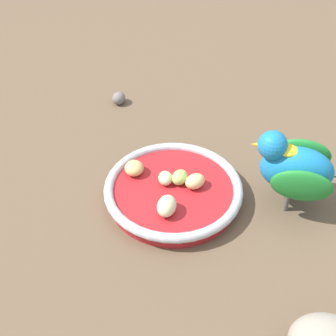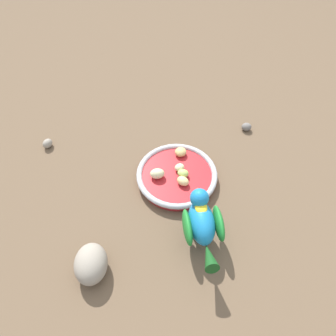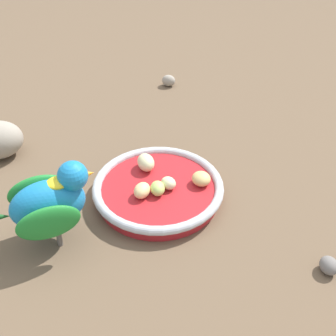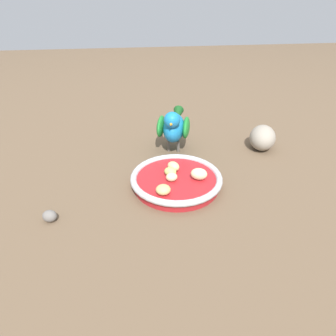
{
  "view_description": "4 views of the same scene",
  "coord_description": "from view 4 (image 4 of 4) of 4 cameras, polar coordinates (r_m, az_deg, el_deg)",
  "views": [
    {
      "loc": [
        0.55,
        -0.02,
        0.55
      ],
      "look_at": [
        -0.0,
        0.01,
        0.05
      ],
      "focal_mm": 52.08,
      "sensor_mm": 36.0,
      "label": 1
    },
    {
      "loc": [
        0.26,
        0.53,
        0.75
      ],
      "look_at": [
        0.04,
        0.01,
        0.05
      ],
      "focal_mm": 36.99,
      "sensor_mm": 36.0,
      "label": 2
    },
    {
      "loc": [
        -0.45,
        0.37,
        0.51
      ],
      "look_at": [
        0.02,
        -0.01,
        0.04
      ],
      "focal_mm": 49.61,
      "sensor_mm": 36.0,
      "label": 3
    },
    {
      "loc": [
        -0.09,
        -0.57,
        0.4
      ],
      "look_at": [
        -0.01,
        0.0,
        0.06
      ],
      "focal_mm": 32.2,
      "sensor_mm": 36.0,
      "label": 4
    }
  ],
  "objects": [
    {
      "name": "ground_plane",
      "position": [
        0.7,
        0.8,
        -4.41
      ],
      "size": [
        4.0,
        4.0,
        0.0
      ],
      "primitive_type": "plane",
      "color": "brown"
    },
    {
      "name": "feeding_bowl",
      "position": [
        0.71,
        1.58,
        -2.27
      ],
      "size": [
        0.22,
        0.22,
        0.03
      ],
      "color": "#AD1E23",
      "rests_on": "ground_plane"
    },
    {
      "name": "apple_piece_0",
      "position": [
        0.69,
        1.11,
        -1.69
      ],
      "size": [
        0.03,
        0.02,
        0.02
      ],
      "primitive_type": "ellipsoid",
      "rotation": [
        0.0,
        0.0,
        3.2
      ],
      "color": "beige",
      "rests_on": "feeding_bowl"
    },
    {
      "name": "apple_piece_1",
      "position": [
        0.7,
        5.88,
        -1.13
      ],
      "size": [
        0.04,
        0.04,
        0.03
      ],
      "primitive_type": "ellipsoid",
      "rotation": [
        0.0,
        0.0,
        2.82
      ],
      "color": "beige",
      "rests_on": "feeding_bowl"
    },
    {
      "name": "apple_piece_2",
      "position": [
        0.73,
        1.04,
        0.32
      ],
      "size": [
        0.04,
        0.04,
        0.02
      ],
      "primitive_type": "ellipsoid",
      "rotation": [
        0.0,
        0.0,
        5.26
      ],
      "color": "#E5C67F",
      "rests_on": "feeding_bowl"
    },
    {
      "name": "apple_piece_3",
      "position": [
        0.65,
        -0.91,
        -4.12
      ],
      "size": [
        0.04,
        0.04,
        0.02
      ],
      "primitive_type": "ellipsoid",
      "rotation": [
        0.0,
        0.0,
        6.12
      ],
      "color": "tan",
      "rests_on": "feeding_bowl"
    },
    {
      "name": "apple_piece_4",
      "position": [
        0.71,
        0.1,
        -0.74
      ],
      "size": [
        0.04,
        0.04,
        0.02
      ],
      "primitive_type": "ellipsoid",
      "rotation": [
        0.0,
        0.0,
        5.72
      ],
      "color": "#B2CC66",
      "rests_on": "feeding_bowl"
    },
    {
      "name": "parrot",
      "position": [
        0.85,
        1.16,
        7.99
      ],
      "size": [
        0.11,
        0.19,
        0.13
      ],
      "rotation": [
        0.0,
        0.0,
        -1.85
      ],
      "color": "#59544C",
      "rests_on": "ground_plane"
    },
    {
      "name": "rock_large",
      "position": [
        0.91,
        17.44,
        5.5
      ],
      "size": [
        0.1,
        0.11,
        0.07
      ],
      "primitive_type": "ellipsoid",
      "rotation": [
        0.0,
        0.0,
        1.19
      ],
      "color": "gray",
      "rests_on": "ground_plane"
    },
    {
      "name": "pebble_0",
      "position": [
        0.66,
        -21.49,
        -8.45
      ],
      "size": [
        0.04,
        0.03,
        0.02
      ],
      "primitive_type": "ellipsoid",
      "rotation": [
        0.0,
        0.0,
        5.87
      ],
      "color": "slate",
      "rests_on": "ground_plane"
    }
  ]
}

